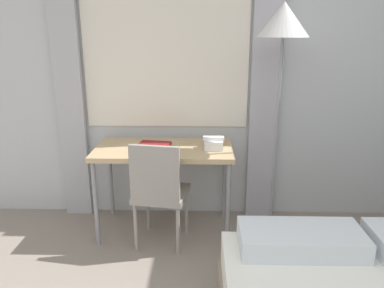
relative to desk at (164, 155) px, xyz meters
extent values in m
cube|color=silver|center=(0.30, 0.38, 0.66)|extent=(4.71, 0.05, 2.70)
cube|color=white|center=(0.00, 0.35, 0.91)|extent=(1.43, 0.01, 1.50)
cube|color=#B2B2BC|center=(-0.85, 0.31, 0.61)|extent=(0.24, 0.06, 2.60)
cube|color=#B2B2BC|center=(0.85, 0.31, 0.61)|extent=(0.24, 0.06, 2.60)
cube|color=tan|center=(0.00, 0.00, 0.05)|extent=(1.13, 0.60, 0.04)
cylinder|color=gray|center=(-0.52, -0.26, -0.33)|extent=(0.04, 0.04, 0.72)
cylinder|color=gray|center=(0.52, -0.26, -0.33)|extent=(0.04, 0.04, 0.72)
cylinder|color=gray|center=(-0.52, 0.26, -0.33)|extent=(0.04, 0.04, 0.72)
cylinder|color=gray|center=(0.52, 0.26, -0.33)|extent=(0.04, 0.04, 0.72)
cube|color=gray|center=(-0.01, -0.19, -0.26)|extent=(0.46, 0.46, 0.05)
cube|color=gray|center=(-0.03, -0.37, -0.02)|extent=(0.38, 0.10, 0.43)
cylinder|color=gray|center=(-0.20, -0.33, -0.49)|extent=(0.03, 0.03, 0.40)
cylinder|color=gray|center=(0.13, -0.38, -0.49)|extent=(0.03, 0.03, 0.40)
cylinder|color=gray|center=(-0.15, 0.01, -0.49)|extent=(0.03, 0.03, 0.40)
cylinder|color=gray|center=(0.19, -0.05, -0.49)|extent=(0.03, 0.03, 0.40)
cube|color=silver|center=(0.87, -1.07, -0.14)|extent=(0.69, 0.32, 0.12)
cylinder|color=#4C4C51|center=(0.90, -0.06, -0.68)|extent=(0.27, 0.27, 0.03)
cylinder|color=gray|center=(0.90, -0.06, 0.14)|extent=(0.02, 0.02, 1.60)
cone|color=silver|center=(0.90, -0.06, 1.07)|extent=(0.38, 0.38, 0.25)
cube|color=white|center=(0.41, -0.01, 0.10)|extent=(0.15, 0.19, 0.07)
cube|color=white|center=(0.41, -0.01, 0.15)|extent=(0.17, 0.07, 0.02)
cube|color=maroon|center=(-0.08, 0.03, 0.08)|extent=(0.28, 0.23, 0.02)
cube|color=white|center=(-0.08, 0.03, 0.08)|extent=(0.26, 0.21, 0.01)
camera|label=1|loc=(0.30, -2.94, 0.98)|focal=35.00mm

